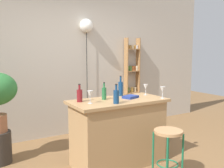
# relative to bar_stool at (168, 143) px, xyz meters

# --- Properties ---
(back_wall) EXTENTS (6.40, 0.10, 2.80)m
(back_wall) POSITION_rel_bar_stool_xyz_m (-0.27, 2.35, 0.93)
(back_wall) COLOR #BCB2A3
(back_wall) RESTS_ON ground
(kitchen_counter) EXTENTS (1.33, 0.65, 0.91)m
(kitchen_counter) POSITION_rel_bar_stool_xyz_m (-0.27, 0.70, -0.01)
(kitchen_counter) COLOR #A87F51
(kitchen_counter) RESTS_ON ground
(bar_stool) EXTENTS (0.35, 0.35, 0.63)m
(bar_stool) POSITION_rel_bar_stool_xyz_m (0.00, 0.00, 0.00)
(bar_stool) COLOR #196642
(bar_stool) RESTS_ON ground
(spice_shelf) EXTENTS (0.32, 0.13, 1.83)m
(spice_shelf) POSITION_rel_bar_stool_xyz_m (1.04, 2.22, 0.48)
(spice_shelf) COLOR #9E7042
(spice_shelf) RESTS_ON ground
(bottle_olive_oil) EXTENTS (0.07, 0.07, 0.24)m
(bottle_olive_oil) POSITION_rel_bar_stool_xyz_m (-0.78, 0.84, 0.53)
(bottle_olive_oil) COLOR maroon
(bottle_olive_oil) RESTS_ON kitchen_counter
(bottle_vinegar) EXTENTS (0.07, 0.07, 0.30)m
(bottle_vinegar) POSITION_rel_bar_stool_xyz_m (-0.07, 0.95, 0.55)
(bottle_vinegar) COLOR navy
(bottle_vinegar) RESTS_ON kitchen_counter
(bottle_sauce_amber) EXTENTS (0.06, 0.06, 0.24)m
(bottle_sauce_amber) POSITION_rel_bar_stool_xyz_m (-0.43, 0.82, 0.53)
(bottle_sauce_amber) COLOR #236638
(bottle_sauce_amber) RESTS_ON kitchen_counter
(bottle_soda_blue) EXTENTS (0.07, 0.07, 0.25)m
(bottle_soda_blue) POSITION_rel_bar_stool_xyz_m (-0.43, 0.50, 0.53)
(bottle_soda_blue) COLOR navy
(bottle_soda_blue) RESTS_ON kitchen_counter
(wine_glass_left) EXTENTS (0.07, 0.07, 0.16)m
(wine_glass_left) POSITION_rel_bar_stool_xyz_m (0.29, 0.82, 0.56)
(wine_glass_left) COLOR silver
(wine_glass_left) RESTS_ON kitchen_counter
(wine_glass_center) EXTENTS (0.07, 0.07, 0.16)m
(wine_glass_center) POSITION_rel_bar_stool_xyz_m (-0.71, 0.68, 0.56)
(wine_glass_center) COLOR silver
(wine_glass_center) RESTS_ON kitchen_counter
(wine_glass_right) EXTENTS (0.07, 0.07, 0.16)m
(wine_glass_right) POSITION_rel_bar_stool_xyz_m (0.33, 0.48, 0.56)
(wine_glass_right) COLOR silver
(wine_glass_right) RESTS_ON kitchen_counter
(cookbook) EXTENTS (0.25, 0.21, 0.03)m
(cookbook) POSITION_rel_bar_stool_xyz_m (-0.05, 0.72, 0.46)
(cookbook) COLOR navy
(cookbook) RESTS_ON kitchen_counter
(pendant_globe_light) EXTENTS (0.25, 0.25, 2.16)m
(pendant_globe_light) POSITION_rel_bar_stool_xyz_m (0.00, 2.24, 1.55)
(pendant_globe_light) COLOR black
(pendant_globe_light) RESTS_ON ground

